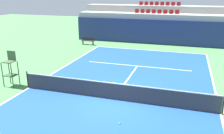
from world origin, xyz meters
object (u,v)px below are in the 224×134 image
object	(u,v)px
tennis_net	(114,91)
umpire_chair	(10,67)
tennis_ball_0	(120,123)
player_bench	(88,40)

from	to	relation	value
tennis_net	umpire_chair	world-z (taller)	umpire_chair
umpire_chair	tennis_ball_0	size ratio (longest dim) A/B	33.33
umpire_chair	player_bench	xyz separation A→B (m)	(-0.15, 12.55, -0.68)
tennis_net	umpire_chair	size ratio (longest dim) A/B	5.04
tennis_ball_0	player_bench	bearing A→B (deg)	117.71
umpire_chair	tennis_ball_0	world-z (taller)	umpire_chair
umpire_chair	tennis_ball_0	xyz separation A→B (m)	(7.71, -2.42, -1.14)
umpire_chair	player_bench	world-z (taller)	umpire_chair
tennis_net	player_bench	distance (m)	14.35
player_bench	tennis_net	bearing A→B (deg)	-61.48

